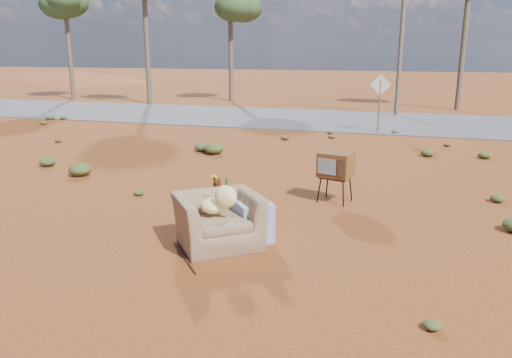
# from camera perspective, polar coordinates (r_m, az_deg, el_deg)

# --- Properties ---
(ground) EXTENTS (140.00, 140.00, 0.00)m
(ground) POSITION_cam_1_polar(r_m,az_deg,el_deg) (8.34, -2.23, -7.00)
(ground) COLOR brown
(ground) RESTS_ON ground
(highway) EXTENTS (140.00, 7.00, 0.04)m
(highway) POSITION_cam_1_polar(r_m,az_deg,el_deg) (22.67, 10.41, 6.60)
(highway) COLOR #565659
(highway) RESTS_ON ground
(dirt_mound) EXTENTS (26.00, 18.00, 2.00)m
(dirt_mound) POSITION_cam_1_polar(r_m,az_deg,el_deg) (52.71, -21.54, 10.23)
(dirt_mound) COLOR brown
(dirt_mound) RESTS_ON ground
(armchair) EXTENTS (1.63, 1.69, 1.12)m
(armchair) POSITION_cam_1_polar(r_m,az_deg,el_deg) (8.04, -3.62, -3.88)
(armchair) COLOR #806246
(armchair) RESTS_ON ground
(tv_unit) EXTENTS (0.75, 0.66, 1.04)m
(tv_unit) POSITION_cam_1_polar(r_m,az_deg,el_deg) (10.30, 9.11, 1.53)
(tv_unit) COLOR black
(tv_unit) RESTS_ON ground
(side_table) EXTENTS (0.53, 0.53, 0.91)m
(side_table) POSITION_cam_1_polar(r_m,az_deg,el_deg) (8.78, -4.18, -1.33)
(side_table) COLOR #3B2815
(side_table) RESTS_ON ground
(rusty_bar) EXTENTS (0.84, 1.01, 0.03)m
(rusty_bar) POSITION_cam_1_polar(r_m,az_deg,el_deg) (7.73, -8.18, -8.82)
(rusty_bar) COLOR #4C2014
(rusty_bar) RESTS_ON ground
(road_sign) EXTENTS (0.78, 0.06, 2.19)m
(road_sign) POSITION_cam_1_polar(r_m,az_deg,el_deg) (19.41, 13.98, 9.52)
(road_sign) COLOR brown
(road_sign) RESTS_ON ground
(eucalyptus_far_left) EXTENTS (3.20, 3.20, 7.10)m
(eucalyptus_far_left) POSITION_cam_1_polar(r_m,az_deg,el_deg) (34.32, -21.01, 18.45)
(eucalyptus_far_left) COLOR brown
(eucalyptus_far_left) RESTS_ON ground
(eucalyptus_near_left) EXTENTS (3.20, 3.20, 6.60)m
(eucalyptus_near_left) POSITION_cam_1_polar(r_m,az_deg,el_deg) (31.26, -2.96, 18.91)
(eucalyptus_near_left) COLOR brown
(eucalyptus_near_left) RESTS_ON ground
(utility_pole_center) EXTENTS (1.40, 0.20, 8.00)m
(utility_pole_center) POSITION_cam_1_polar(r_m,az_deg,el_deg) (24.85, 16.37, 16.49)
(utility_pole_center) COLOR brown
(utility_pole_center) RESTS_ON ground
(scrub_patch) EXTENTS (17.49, 8.07, 0.33)m
(scrub_patch) POSITION_cam_1_polar(r_m,az_deg,el_deg) (12.56, 0.82, 1.09)
(scrub_patch) COLOR #475023
(scrub_patch) RESTS_ON ground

